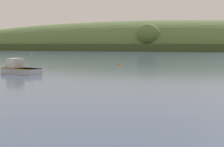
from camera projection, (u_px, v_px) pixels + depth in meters
name	position (u px, v px, depth m)	size (l,w,h in m)	color
far_shoreline_hill	(159.00, 50.00, 225.36)	(464.82, 80.09, 39.79)	#3C4E24
fishing_boat_moored	(18.00, 70.00, 51.11)	(6.94, 4.11, 4.13)	#ADB2BC
mooring_buoy_foreground	(120.00, 65.00, 70.23)	(0.65, 0.65, 0.73)	#EA5B19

